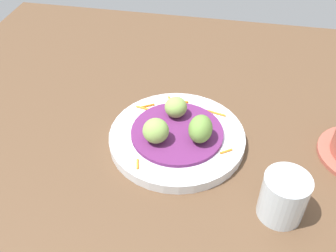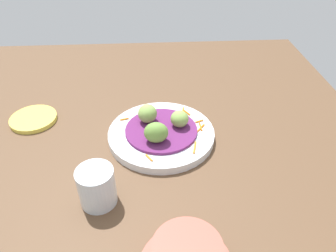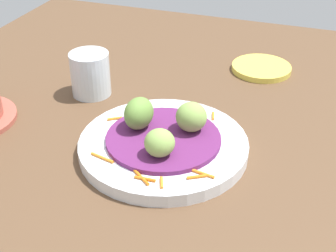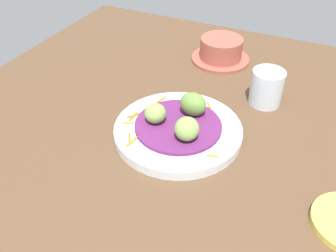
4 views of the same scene
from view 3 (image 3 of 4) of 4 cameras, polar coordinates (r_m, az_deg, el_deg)
The scene contains 9 objects.
table_surface at distance 73.32cm, azimuth 1.69°, elevation -2.36°, with size 110.00×110.00×2.00cm, color brown.
main_plate at distance 69.83cm, azimuth -0.55°, elevation -2.38°, with size 24.65×24.65×1.90cm, color silver.
cabbage_bed at distance 69.10cm, azimuth -0.56°, elevation -1.50°, with size 16.69×16.69×0.69cm, color #60235B.
carrot_garnish at distance 64.98cm, azimuth -1.38°, elevation -4.14°, with size 20.26×19.37×0.40cm.
guac_scoop_left at distance 69.33cm, azimuth 2.79°, elevation 1.09°, with size 4.55×4.44×4.42cm, color #84A851.
guac_scoop_center at distance 69.99cm, azimuth -3.49°, elevation 1.52°, with size 5.29×4.13×4.69cm, color olive.
guac_scoop_right at distance 64.19cm, azimuth -1.01°, elevation -2.01°, with size 4.17×4.14×3.84cm, color #84A851.
side_plate_small at distance 95.29cm, azimuth 11.05°, elevation 6.78°, with size 11.41×11.41×1.08cm, color #E0CC4C.
water_glass at distance 84.83cm, azimuth -9.23°, elevation 6.14°, with size 6.87×6.87×7.68cm, color silver.
Camera 3 is at (57.51, 18.01, 42.76)cm, focal length 51.21 mm.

